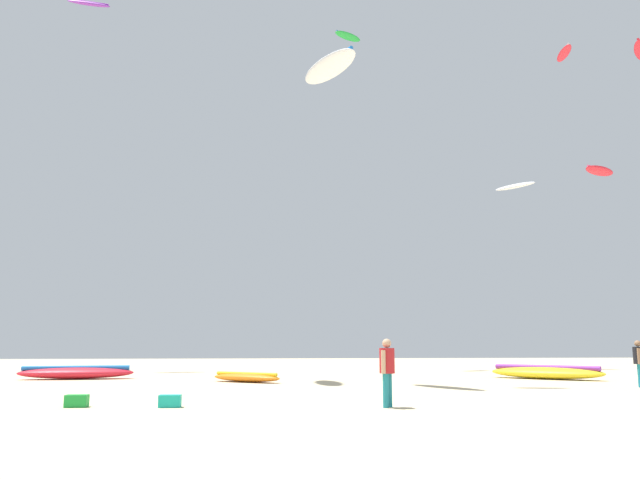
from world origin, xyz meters
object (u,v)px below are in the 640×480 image
at_px(kite_grounded_near, 246,377).
at_px(kite_aloft_6, 329,67).
at_px(kite_grounded_far, 546,372).
at_px(gear_bag, 170,401).
at_px(cooler_box, 77,401).
at_px(kite_aloft_2, 348,36).
at_px(kite_aloft_3, 515,186).
at_px(kite_grounded_mid, 76,373).
at_px(person_midground, 639,360).
at_px(person_foreground, 387,367).
at_px(kite_aloft_0, 564,53).
at_px(kite_aloft_1, 600,171).
at_px(kite_aloft_4, 89,4).

distance_m(kite_grounded_near, kite_aloft_6, 14.00).
xyz_separation_m(kite_grounded_far, gear_bag, (-15.53, -11.89, -0.15)).
bearing_deg(kite_grounded_near, cooler_box, -111.66).
distance_m(cooler_box, kite_aloft_2, 35.36).
bearing_deg(gear_bag, cooler_box, 174.16).
bearing_deg(kite_grounded_far, kite_aloft_3, 71.75).
bearing_deg(kite_aloft_2, kite_grounded_mid, -141.94).
bearing_deg(kite_grounded_far, cooler_box, -147.07).
bearing_deg(cooler_box, kite_grounded_mid, 105.56).
relative_size(person_midground, kite_grounded_far, 0.36).
height_order(kite_aloft_2, kite_aloft_3, kite_aloft_2).
distance_m(person_foreground, kite_aloft_3, 31.31).
bearing_deg(person_foreground, person_midground, 65.84).
bearing_deg(person_foreground, kite_aloft_0, 81.66).
height_order(kite_aloft_1, kite_aloft_4, kite_aloft_4).
distance_m(kite_grounded_mid, kite_aloft_1, 37.65).
distance_m(kite_grounded_far, kite_aloft_4, 37.33).
distance_m(kite_aloft_3, kite_aloft_4, 32.00).
distance_m(person_foreground, kite_grounded_near, 11.97).
bearing_deg(gear_bag, kite_aloft_2, 71.96).
distance_m(person_midground, kite_aloft_6, 17.38).
bearing_deg(kite_aloft_6, kite_aloft_4, 133.98).
distance_m(kite_grounded_mid, kite_grounded_far, 21.80).
bearing_deg(kite_aloft_0, kite_aloft_1, 56.25).
relative_size(kite_grounded_far, kite_aloft_4, 1.68).
xyz_separation_m(kite_grounded_far, cooler_box, (-17.97, -11.64, -0.15)).
bearing_deg(kite_aloft_3, kite_aloft_2, 179.85).
relative_size(kite_grounded_near, cooler_box, 6.01).
bearing_deg(kite_grounded_mid, kite_aloft_1, 20.39).
distance_m(kite_aloft_1, kite_aloft_2, 20.70).
relative_size(person_midground, kite_aloft_2, 0.78).
bearing_deg(cooler_box, kite_grounded_near, 68.34).
relative_size(person_foreground, kite_aloft_1, 0.53).
xyz_separation_m(person_midground, kite_aloft_1, (9.99, 19.74, 13.01)).
relative_size(kite_grounded_far, kite_aloft_0, 2.30).
height_order(person_midground, gear_bag, person_midground).
bearing_deg(person_foreground, gear_bag, -151.38).
distance_m(cooler_box, kite_aloft_4, 35.30).
distance_m(kite_aloft_0, kite_aloft_2, 17.05).
relative_size(kite_grounded_mid, gear_bag, 9.45).
bearing_deg(person_foreground, kite_aloft_1, 85.88).
bearing_deg(kite_aloft_0, kite_grounded_near, -173.49).
relative_size(person_midground, kite_grounded_mid, 0.33).
height_order(kite_aloft_2, kite_aloft_6, kite_aloft_2).
bearing_deg(kite_aloft_0, person_foreground, -132.63).
bearing_deg(kite_aloft_2, kite_aloft_0, -52.27).
xyz_separation_m(gear_bag, kite_aloft_3, (19.83, 24.91, 12.32)).
distance_m(person_foreground, gear_bag, 5.75).
relative_size(kite_aloft_0, kite_aloft_3, 0.71).
xyz_separation_m(kite_aloft_3, kite_aloft_6, (-14.67, -15.74, 1.21)).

